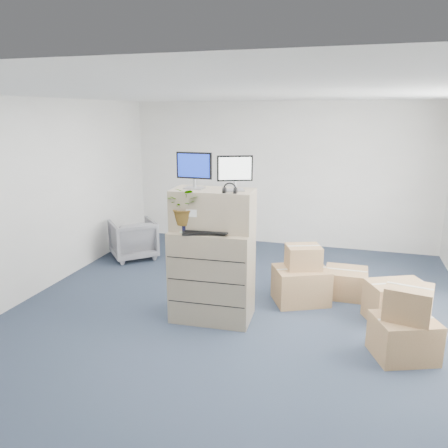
{
  "coord_description": "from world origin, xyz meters",
  "views": [
    {
      "loc": [
        1.32,
        -4.99,
        2.6
      ],
      "look_at": [
        -0.26,
        0.4,
        1.15
      ],
      "focal_mm": 35.0,
      "sensor_mm": 36.0,
      "label": 1
    }
  ],
  "objects_px": {
    "monitor_left": "(194,168)",
    "office_chair": "(133,237)",
    "filing_cabinet_lower": "(212,275)",
    "monitor_right": "(235,171)",
    "water_bottle": "(217,219)",
    "potted_plant": "(186,211)",
    "keyboard": "(207,232)"
  },
  "relations": [
    {
      "from": "water_bottle",
      "to": "office_chair",
      "type": "distance_m",
      "value": 2.98
    },
    {
      "from": "keyboard",
      "to": "office_chair",
      "type": "bearing_deg",
      "value": 118.22
    },
    {
      "from": "monitor_left",
      "to": "office_chair",
      "type": "relative_size",
      "value": 0.59
    },
    {
      "from": "monitor_left",
      "to": "water_bottle",
      "type": "xyz_separation_m",
      "value": [
        0.29,
        -0.01,
        -0.61
      ]
    },
    {
      "from": "water_bottle",
      "to": "office_chair",
      "type": "bearing_deg",
      "value": 139.72
    },
    {
      "from": "filing_cabinet_lower",
      "to": "monitor_left",
      "type": "relative_size",
      "value": 2.58
    },
    {
      "from": "water_bottle",
      "to": "keyboard",
      "type": "bearing_deg",
      "value": -111.52
    },
    {
      "from": "office_chair",
      "to": "filing_cabinet_lower",
      "type": "bearing_deg",
      "value": 96.6
    },
    {
      "from": "monitor_left",
      "to": "potted_plant",
      "type": "bearing_deg",
      "value": -105.47
    },
    {
      "from": "keyboard",
      "to": "potted_plant",
      "type": "xyz_separation_m",
      "value": [
        -0.28,
        0.01,
        0.24
      ]
    },
    {
      "from": "monitor_right",
      "to": "office_chair",
      "type": "xyz_separation_m",
      "value": [
        -2.39,
        1.82,
        -1.53
      ]
    },
    {
      "from": "potted_plant",
      "to": "office_chair",
      "type": "height_order",
      "value": "potted_plant"
    },
    {
      "from": "monitor_left",
      "to": "water_bottle",
      "type": "relative_size",
      "value": 1.59
    },
    {
      "from": "potted_plant",
      "to": "keyboard",
      "type": "bearing_deg",
      "value": -1.69
    },
    {
      "from": "water_bottle",
      "to": "office_chair",
      "type": "relative_size",
      "value": 0.37
    },
    {
      "from": "filing_cabinet_lower",
      "to": "monitor_right",
      "type": "relative_size",
      "value": 2.78
    },
    {
      "from": "potted_plant",
      "to": "office_chair",
      "type": "distance_m",
      "value": 2.9
    },
    {
      "from": "keyboard",
      "to": "potted_plant",
      "type": "height_order",
      "value": "potted_plant"
    },
    {
      "from": "water_bottle",
      "to": "potted_plant",
      "type": "height_order",
      "value": "potted_plant"
    },
    {
      "from": "monitor_left",
      "to": "office_chair",
      "type": "height_order",
      "value": "monitor_left"
    },
    {
      "from": "keyboard",
      "to": "potted_plant",
      "type": "bearing_deg",
      "value": 160.36
    },
    {
      "from": "monitor_right",
      "to": "potted_plant",
      "type": "height_order",
      "value": "monitor_right"
    },
    {
      "from": "filing_cabinet_lower",
      "to": "water_bottle",
      "type": "distance_m",
      "value": 0.73
    },
    {
      "from": "filing_cabinet_lower",
      "to": "monitor_right",
      "type": "height_order",
      "value": "monitor_right"
    },
    {
      "from": "water_bottle",
      "to": "potted_plant",
      "type": "xyz_separation_m",
      "value": [
        -0.34,
        -0.17,
        0.11
      ]
    },
    {
      "from": "monitor_left",
      "to": "monitor_right",
      "type": "xyz_separation_m",
      "value": [
        0.52,
        0.0,
        -0.01
      ]
    },
    {
      "from": "water_bottle",
      "to": "filing_cabinet_lower",
      "type": "bearing_deg",
      "value": -140.49
    },
    {
      "from": "water_bottle",
      "to": "potted_plant",
      "type": "relative_size",
      "value": 0.54
    },
    {
      "from": "monitor_right",
      "to": "potted_plant",
      "type": "relative_size",
      "value": 0.8
    },
    {
      "from": "filing_cabinet_lower",
      "to": "water_bottle",
      "type": "relative_size",
      "value": 4.11
    },
    {
      "from": "filing_cabinet_lower",
      "to": "monitor_left",
      "type": "bearing_deg",
      "value": 166.4
    },
    {
      "from": "monitor_right",
      "to": "water_bottle",
      "type": "xyz_separation_m",
      "value": [
        -0.23,
        -0.01,
        -0.6
      ]
    }
  ]
}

